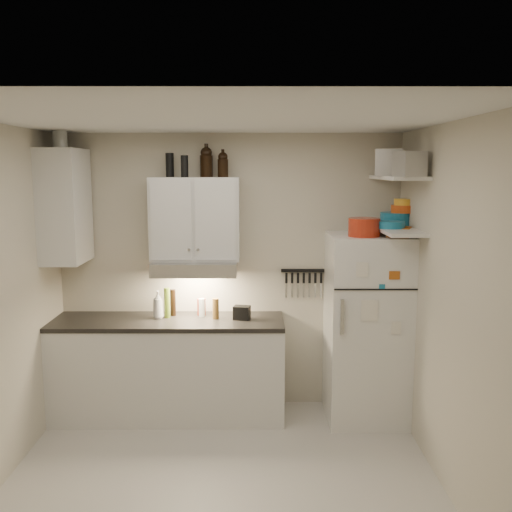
{
  "coord_description": "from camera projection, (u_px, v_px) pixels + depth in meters",
  "views": [
    {
      "loc": [
        0.24,
        -3.83,
        2.28
      ],
      "look_at": [
        0.25,
        0.9,
        1.55
      ],
      "focal_mm": 40.0,
      "sensor_mm": 36.0,
      "label": 1
    }
  ],
  "objects": [
    {
      "name": "plates",
      "position": [
        391.0,
        225.0,
        4.85
      ],
      "size": [
        0.31,
        0.31,
        0.06
      ],
      "primitive_type": "cylinder",
      "rotation": [
        0.0,
        0.0,
        -0.39
      ],
      "color": "#1A6E93",
      "rests_on": "shelf_lo"
    },
    {
      "name": "floor",
      "position": [
        222.0,
        487.0,
        4.13
      ],
      "size": [
        3.2,
        3.0,
        0.02
      ],
      "primitive_type": "cube",
      "color": "#BBB5AC",
      "rests_on": "ground"
    },
    {
      "name": "bowl_teal",
      "position": [
        396.0,
        219.0,
        5.11
      ],
      "size": [
        0.28,
        0.28,
        0.11
      ],
      "primitive_type": "cylinder",
      "color": "#1A6E93",
      "rests_on": "shelf_lo"
    },
    {
      "name": "oil_bottle",
      "position": [
        167.0,
        303.0,
        5.22
      ],
      "size": [
        0.06,
        0.06,
        0.28
      ],
      "primitive_type": "cylinder",
      "rotation": [
        0.0,
        0.0,
        -0.21
      ],
      "color": "#57731C",
      "rests_on": "countertop"
    },
    {
      "name": "thermos_a",
      "position": [
        185.0,
        166.0,
        5.03
      ],
      "size": [
        0.08,
        0.08,
        0.19
      ],
      "primitive_type": "cylinder",
      "rotation": [
        0.0,
        0.0,
        -0.3
      ],
      "color": "black",
      "rests_on": "upper_cabinet"
    },
    {
      "name": "pepper_mill",
      "position": [
        216.0,
        309.0,
        5.18
      ],
      "size": [
        0.07,
        0.07,
        0.19
      ],
      "primitive_type": "cylinder",
      "rotation": [
        0.0,
        0.0,
        -0.2
      ],
      "color": "brown",
      "rests_on": "countertop"
    },
    {
      "name": "countertop",
      "position": [
        168.0,
        322.0,
        5.18
      ],
      "size": [
        2.1,
        0.62,
        0.04
      ],
      "primitive_type": "cube",
      "color": "black",
      "rests_on": "base_cabinet"
    },
    {
      "name": "growler_b",
      "position": [
        223.0,
        164.0,
        5.13
      ],
      "size": [
        0.12,
        0.12,
        0.23
      ],
      "primitive_type": null,
      "rotation": [
        0.0,
        0.0,
        0.3
      ],
      "color": "black",
      "rests_on": "upper_cabinet"
    },
    {
      "name": "thermos_b",
      "position": [
        170.0,
        165.0,
        5.15
      ],
      "size": [
        0.09,
        0.09,
        0.22
      ],
      "primitive_type": "cylinder",
      "rotation": [
        0.0,
        0.0,
        -0.26
      ],
      "color": "black",
      "rests_on": "upper_cabinet"
    },
    {
      "name": "side_jar",
      "position": [
        60.0,
        139.0,
        4.93
      ],
      "size": [
        0.15,
        0.15,
        0.17
      ],
      "primitive_type": "cylinder",
      "rotation": [
        0.0,
        0.0,
        0.2
      ],
      "color": "silver",
      "rests_on": "side_cabinet"
    },
    {
      "name": "book_stack",
      "position": [
        400.0,
        232.0,
        4.89
      ],
      "size": [
        0.27,
        0.29,
        0.08
      ],
      "primitive_type": "cube",
      "rotation": [
        0.0,
        0.0,
        -0.4
      ],
      "color": "#B05516",
      "rests_on": "fridge"
    },
    {
      "name": "caddy",
      "position": [
        242.0,
        313.0,
        5.17
      ],
      "size": [
        0.16,
        0.13,
        0.12
      ],
      "primitive_type": "cube",
      "rotation": [
        0.0,
        0.0,
        -0.22
      ],
      "color": "black",
      "rests_on": "countertop"
    },
    {
      "name": "shelf_hi",
      "position": [
        398.0,
        178.0,
        4.81
      ],
      "size": [
        0.3,
        0.95,
        0.03
      ],
      "primitive_type": "cube",
      "color": "silver",
      "rests_on": "right_wall"
    },
    {
      "name": "clear_bottle",
      "position": [
        202.0,
        307.0,
        5.27
      ],
      "size": [
        0.07,
        0.07,
        0.17
      ],
      "primitive_type": "cylinder",
      "rotation": [
        0.0,
        0.0,
        -0.28
      ],
      "color": "silver",
      "rests_on": "countertop"
    },
    {
      "name": "range_hood",
      "position": [
        195.0,
        267.0,
        5.17
      ],
      "size": [
        0.76,
        0.46,
        0.12
      ],
      "primitive_type": "cube",
      "color": "silver",
      "rests_on": "back_wall"
    },
    {
      "name": "back_wall",
      "position": [
        230.0,
        272.0,
        5.42
      ],
      "size": [
        3.2,
        0.02,
        2.6
      ],
      "primitive_type": "cube",
      "color": "beige",
      "rests_on": "ground"
    },
    {
      "name": "right_wall",
      "position": [
        453.0,
        311.0,
        3.94
      ],
      "size": [
        0.02,
        3.0,
        2.6
      ],
      "primitive_type": "cube",
      "color": "beige",
      "rests_on": "ground"
    },
    {
      "name": "vinegar_bottle",
      "position": [
        173.0,
        303.0,
        5.3
      ],
      "size": [
        0.07,
        0.07,
        0.25
      ],
      "primitive_type": "cylinder",
      "rotation": [
        0.0,
        0.0,
        -0.4
      ],
      "color": "black",
      "rests_on": "countertop"
    },
    {
      "name": "dutch_oven",
      "position": [
        364.0,
        227.0,
        4.88
      ],
      "size": [
        0.3,
        0.3,
        0.16
      ],
      "primitive_type": "cylinder",
      "rotation": [
        0.0,
        0.0,
        -0.1
      ],
      "color": "#A32613",
      "rests_on": "fridge"
    },
    {
      "name": "growler_a",
      "position": [
        206.0,
        162.0,
        5.17
      ],
      "size": [
        0.15,
        0.15,
        0.28
      ],
      "primitive_type": null,
      "rotation": [
        0.0,
        0.0,
        -0.37
      ],
      "color": "black",
      "rests_on": "upper_cabinet"
    },
    {
      "name": "soap_bottle",
      "position": [
        158.0,
        303.0,
        5.2
      ],
      "size": [
        0.13,
        0.13,
        0.29
      ],
      "primitive_type": "imported",
      "rotation": [
        0.0,
        0.0,
        0.24
      ],
      "color": "silver",
      "rests_on": "countertop"
    },
    {
      "name": "red_jar",
      "position": [
        201.0,
        307.0,
        5.32
      ],
      "size": [
        0.09,
        0.09,
        0.16
      ],
      "primitive_type": "cylinder",
      "rotation": [
        0.0,
        0.0,
        -0.15
      ],
      "color": "#A32613",
      "rests_on": "countertop"
    },
    {
      "name": "shelf_lo",
      "position": [
        396.0,
        230.0,
        4.88
      ],
      "size": [
        0.3,
        0.95,
        0.03
      ],
      "primitive_type": "cube",
      "color": "silver",
      "rests_on": "right_wall"
    },
    {
      "name": "base_cabinet",
      "position": [
        169.0,
        370.0,
        5.25
      ],
      "size": [
        2.1,
        0.6,
        0.88
      ],
      "primitive_type": "cube",
      "color": "silver",
      "rests_on": "floor"
    },
    {
      "name": "bowl_orange",
      "position": [
        404.0,
        209.0,
        5.07
      ],
      "size": [
        0.22,
        0.22,
        0.07
      ],
      "primitive_type": "cylinder",
      "color": "#CE4813",
      "rests_on": "bowl_teal"
    },
    {
      "name": "tin_a",
      "position": [
        389.0,
        163.0,
        4.79
      ],
      "size": [
        0.27,
        0.25,
        0.22
      ],
      "primitive_type": "cube",
      "rotation": [
        0.0,
        0.0,
        -0.25
      ],
      "color": "#AAAAAD",
      "rests_on": "shelf_hi"
    },
    {
      "name": "stock_pot",
      "position": [
        397.0,
        164.0,
        5.04
      ],
      "size": [
        0.32,
        0.32,
        0.21
      ],
      "primitive_type": "cylinder",
      "rotation": [
        0.0,
        0.0,
        0.13
      ],
      "color": "silver",
      "rests_on": "shelf_hi"
    },
    {
      "name": "bowl_yellow",
      "position": [
        404.0,
        202.0,
        5.06
      ],
      "size": [
        0.18,
        0.18,
        0.06
      ],
      "primitive_type": "cylinder",
      "color": "gold",
      "rests_on": "bowl_orange"
    },
    {
      "name": "tin_b",
      "position": [
        410.0,
        164.0,
        4.4
      ],
      "size": [
        0.24,
        0.24,
        0.19
      ],
      "primitive_type": "cube",
      "rotation": [
        0.0,
        0.0,
        0.3
      ],
      "color": "#AAAAAD",
      "rests_on": "shelf_hi"
    },
    {
      "name": "side_cabinet",
      "position": [
        65.0,
        206.0,
        5.02
      ],
      "size": [
        0.33,
        0.55,
        1.0
      ],
      "primitive_type": "cube",
      "color": "silver",
      "rests_on": "left_wall"
    },
    {
      "name": "ceiling",
      "position": [
        218.0,
        117.0,
        3.73
      ],
      "size": [
        3.2,
        3.0,
        0.02
      ],
      "primitive_type": "cube",
      "color": "white",
      "rests_on": "ground"
    },
    {
      "name": "spice_jar",
      "position": [
        380.0,
        229.0,
        5.01
      ],
      "size": [
        0.07,
        0.07,
        0.1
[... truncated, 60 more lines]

